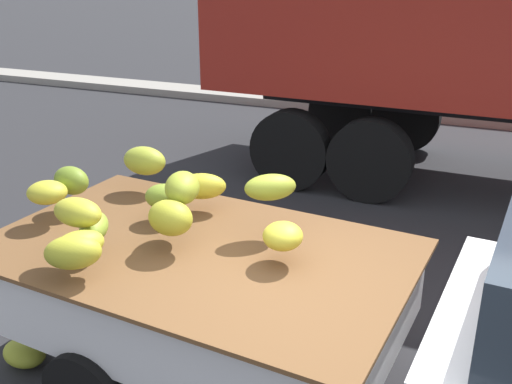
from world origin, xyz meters
TOP-DOWN VIEW (x-y plane):
  - curb_strip at (0.00, 8.85)m, footprint 80.00×0.80m
  - pickup_truck at (1.00, 0.02)m, footprint 5.21×2.16m
  - fallen_banana_bunch_near_tailgate at (-2.31, -0.20)m, footprint 0.41×0.34m

SIDE VIEW (x-z plane):
  - curb_strip at x=0.00m, z-range 0.00..0.16m
  - fallen_banana_bunch_near_tailgate at x=-2.31m, z-range 0.00..0.18m
  - pickup_truck at x=1.00m, z-range 0.04..1.74m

